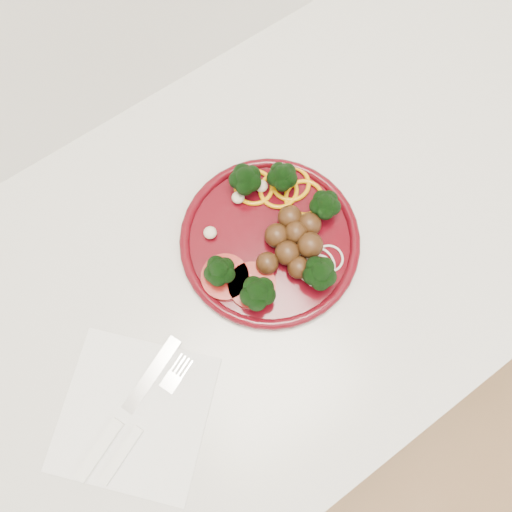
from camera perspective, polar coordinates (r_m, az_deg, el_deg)
counter at (r=1.13m, az=4.73°, el=-3.80°), size 2.40×0.60×0.90m
plate at (r=0.66m, az=1.97°, el=2.03°), size 0.24×0.24×0.06m
napkin at (r=0.66m, az=-13.71°, el=-17.09°), size 0.25×0.25×0.00m
knife at (r=0.66m, az=-15.64°, el=-18.12°), size 0.19×0.09×0.01m
fork at (r=0.65m, az=-13.99°, el=-19.69°), size 0.17×0.08×0.01m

